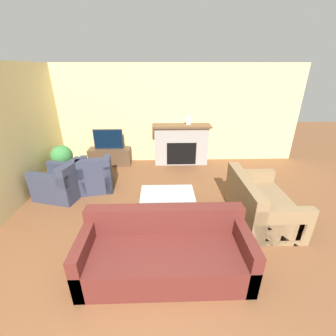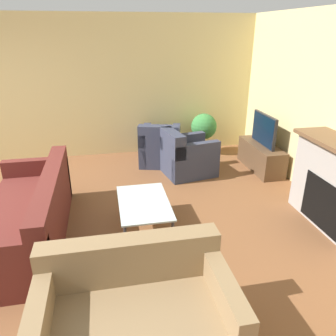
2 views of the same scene
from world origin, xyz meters
TOP-DOWN VIEW (x-y plane):
  - wall_back at (0.00, 5.04)m, footprint 8.31×0.06m
  - fireplace at (0.77, 4.78)m, footprint 1.62×0.50m
  - tv_stand at (-1.27, 4.72)m, footprint 1.17×0.41m
  - tv at (-1.27, 4.72)m, footprint 0.80×0.06m
  - couch_sectional at (0.24, 0.95)m, footprint 2.21×0.91m
  - couch_loveseat at (1.99, 2.07)m, footprint 0.95×1.51m
  - armchair_by_window at (-1.96, 2.96)m, footprint 1.05×0.94m
  - armchair_accent at (-1.31, 3.33)m, footprint 0.84×0.96m
  - coffee_table at (0.31, 2.35)m, footprint 1.02×0.63m
  - potted_plant at (-2.27, 3.92)m, footprint 0.52×0.52m
  - mantel_clock at (0.95, 4.78)m, footprint 0.18×0.07m

SIDE VIEW (x-z plane):
  - tv_stand at x=-1.27m, z-range 0.00..0.48m
  - couch_sectional at x=0.24m, z-range -0.12..0.70m
  - couch_loveseat at x=1.99m, z-range -0.12..0.70m
  - armchair_by_window at x=-1.96m, z-range -0.11..0.71m
  - armchair_accent at x=-1.31m, z-range -0.11..0.71m
  - coffee_table at x=0.31m, z-range 0.16..0.56m
  - potted_plant at x=-2.27m, z-range 0.13..0.97m
  - fireplace at x=0.77m, z-range 0.03..1.16m
  - tv at x=-1.27m, z-range 0.48..1.03m
  - mantel_clock at x=0.95m, z-range 1.14..1.35m
  - wall_back at x=0.00m, z-range 0.00..2.70m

